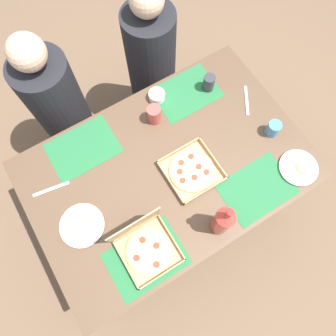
# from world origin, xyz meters

# --- Properties ---
(ground_plane) EXTENTS (6.00, 6.00, 0.00)m
(ground_plane) POSITION_xyz_m (0.00, 0.00, 0.00)
(ground_plane) COLOR brown
(dining_table) EXTENTS (1.46, 0.97, 0.73)m
(dining_table) POSITION_xyz_m (0.00, 0.00, 0.63)
(dining_table) COLOR #3F3328
(dining_table) RESTS_ON ground_plane
(placemat_near_left) EXTENTS (0.36, 0.26, 0.00)m
(placemat_near_left) POSITION_xyz_m (-0.33, -0.33, 0.73)
(placemat_near_left) COLOR #236638
(placemat_near_left) RESTS_ON dining_table
(placemat_near_right) EXTENTS (0.36, 0.26, 0.00)m
(placemat_near_right) POSITION_xyz_m (0.33, -0.33, 0.73)
(placemat_near_right) COLOR #236638
(placemat_near_right) RESTS_ON dining_table
(placemat_far_left) EXTENTS (0.36, 0.26, 0.00)m
(placemat_far_left) POSITION_xyz_m (-0.33, 0.33, 0.73)
(placemat_far_left) COLOR #236638
(placemat_far_left) RESTS_ON dining_table
(placemat_far_right) EXTENTS (0.36, 0.26, 0.00)m
(placemat_far_right) POSITION_xyz_m (0.33, 0.33, 0.73)
(placemat_far_right) COLOR #236638
(placemat_far_right) RESTS_ON dining_table
(pizza_box_corner_right) EXTENTS (0.27, 0.27, 0.04)m
(pizza_box_corner_right) POSITION_xyz_m (0.09, -0.08, 0.74)
(pizza_box_corner_right) COLOR tan
(pizza_box_corner_right) RESTS_ON dining_table
(pizza_box_corner_left) EXTENTS (0.25, 0.26, 0.29)m
(pizza_box_corner_left) POSITION_xyz_m (-0.30, -0.29, 0.78)
(pizza_box_corner_left) COLOR tan
(pizza_box_corner_left) RESTS_ON dining_table
(plate_middle) EXTENTS (0.22, 0.22, 0.03)m
(plate_middle) POSITION_xyz_m (-0.52, -0.03, 0.74)
(plate_middle) COLOR white
(plate_middle) RESTS_ON dining_table
(plate_near_left) EXTENTS (0.20, 0.20, 0.03)m
(plate_near_left) POSITION_xyz_m (0.58, -0.36, 0.74)
(plate_near_left) COLOR white
(plate_near_left) RESTS_ON dining_table
(soda_bottle) EXTENTS (0.09, 0.09, 0.32)m
(soda_bottle) POSITION_xyz_m (0.05, -0.39, 0.86)
(soda_bottle) COLOR #B2382D
(soda_bottle) RESTS_ON dining_table
(cup_spare) EXTENTS (0.07, 0.07, 0.11)m
(cup_spare) POSITION_xyz_m (0.09, 0.28, 0.78)
(cup_spare) COLOR #BF4742
(cup_spare) RESTS_ON dining_table
(cup_clear_left) EXTENTS (0.07, 0.07, 0.09)m
(cup_clear_left) POSITION_xyz_m (0.59, -0.12, 0.77)
(cup_clear_left) COLOR teal
(cup_clear_left) RESTS_ON dining_table
(cup_clear_right) EXTENTS (0.07, 0.07, 0.10)m
(cup_clear_right) POSITION_xyz_m (0.45, 0.30, 0.78)
(cup_clear_right) COLOR #333338
(cup_clear_right) RESTS_ON dining_table
(condiment_bowl) EXTENTS (0.09, 0.09, 0.05)m
(condiment_bowl) POSITION_xyz_m (0.17, 0.39, 0.75)
(condiment_bowl) COLOR white
(condiment_bowl) RESTS_ON dining_table
(fork_by_far_left) EXTENTS (0.19, 0.05, 0.00)m
(fork_by_far_left) POSITION_xyz_m (-0.57, 0.21, 0.73)
(fork_by_far_left) COLOR #B7B7BC
(fork_by_far_left) RESTS_ON dining_table
(fork_by_near_right) EXTENTS (0.11, 0.17, 0.00)m
(fork_by_near_right) POSITION_xyz_m (0.59, 0.11, 0.73)
(fork_by_near_right) COLOR #B7B7BC
(fork_by_near_right) RESTS_ON dining_table
(diner_left_seat) EXTENTS (0.32, 0.32, 1.16)m
(diner_left_seat) POSITION_xyz_m (-0.33, 0.74, 0.52)
(diner_left_seat) COLOR black
(diner_left_seat) RESTS_ON ground_plane
(diner_right_seat) EXTENTS (0.32, 0.32, 1.15)m
(diner_right_seat) POSITION_xyz_m (0.33, 0.74, 0.51)
(diner_right_seat) COLOR black
(diner_right_seat) RESTS_ON ground_plane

